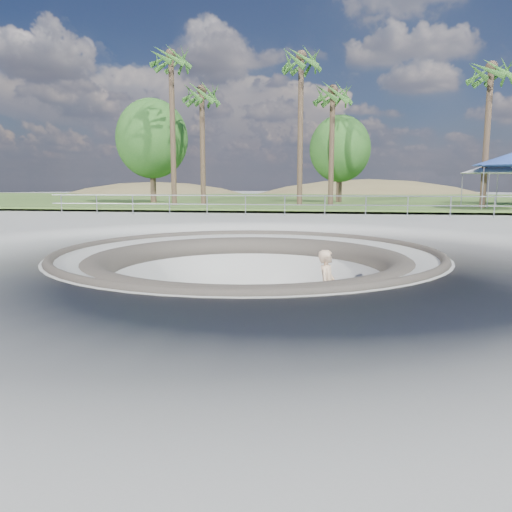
% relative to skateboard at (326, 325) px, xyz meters
% --- Properties ---
extents(ground, '(180.00, 180.00, 0.00)m').
position_rel_skateboard_xyz_m(ground, '(-2.12, 0.36, 1.83)').
color(ground, '#9B9A96').
rests_on(ground, ground).
extents(skate_bowl, '(14.00, 14.00, 4.10)m').
position_rel_skateboard_xyz_m(skate_bowl, '(-2.12, 0.36, -0.00)').
color(skate_bowl, '#9B9A96').
rests_on(skate_bowl, ground).
extents(grass_strip, '(180.00, 36.00, 0.12)m').
position_rel_skateboard_xyz_m(grass_strip, '(-2.12, 34.36, 2.05)').
color(grass_strip, '#3D6327').
rests_on(grass_strip, ground).
extents(distant_hills, '(103.20, 45.00, 28.60)m').
position_rel_skateboard_xyz_m(distant_hills, '(1.66, 57.54, -5.19)').
color(distant_hills, brown).
rests_on(distant_hills, ground).
extents(safety_railing, '(25.00, 0.06, 1.03)m').
position_rel_skateboard_xyz_m(safety_railing, '(-2.12, 12.36, 2.52)').
color(safety_railing, gray).
rests_on(safety_railing, ground).
extents(skateboard, '(0.94, 0.40, 0.09)m').
position_rel_skateboard_xyz_m(skateboard, '(0.00, 0.00, 0.00)').
color(skateboard, '#9C683E').
rests_on(skateboard, ground).
extents(skater, '(0.62, 0.80, 1.96)m').
position_rel_skateboard_xyz_m(skater, '(-0.00, 0.00, 1.00)').
color(skater, beige).
rests_on(skater, skateboard).
extents(canopy_white, '(5.16, 5.16, 2.77)m').
position_rel_skateboard_xyz_m(canopy_white, '(10.30, 20.57, 4.53)').
color(canopy_white, gray).
rests_on(canopy_white, ground).
extents(palm_a, '(2.60, 2.60, 10.75)m').
position_rel_skateboard_xyz_m(palm_a, '(-10.33, 20.34, 11.33)').
color(palm_a, brown).
rests_on(palm_a, ground).
extents(palm_b, '(2.60, 2.60, 8.81)m').
position_rel_skateboard_xyz_m(palm_b, '(-8.78, 22.32, 9.53)').
color(palm_b, brown).
rests_on(palm_b, ground).
extents(palm_c, '(2.60, 2.60, 10.59)m').
position_rel_skateboard_xyz_m(palm_c, '(-1.85, 21.24, 11.18)').
color(palm_c, brown).
rests_on(palm_c, ground).
extents(palm_d, '(2.60, 2.60, 8.66)m').
position_rel_skateboard_xyz_m(palm_d, '(0.24, 22.74, 9.40)').
color(palm_d, brown).
rests_on(palm_d, ground).
extents(palm_e, '(2.60, 2.60, 9.28)m').
position_rel_skateboard_xyz_m(palm_e, '(9.56, 19.97, 9.97)').
color(palm_e, brown).
rests_on(palm_e, ground).
extents(bushy_tree_left, '(5.46, 4.96, 7.88)m').
position_rel_skateboard_xyz_m(bushy_tree_left, '(-13.20, 24.30, 6.88)').
color(bushy_tree_left, brown).
rests_on(bushy_tree_left, ground).
extents(bushy_tree_mid, '(4.68, 4.26, 6.76)m').
position_rel_skateboard_xyz_m(bushy_tree_mid, '(0.92, 27.00, 6.18)').
color(bushy_tree_mid, brown).
rests_on(bushy_tree_mid, ground).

